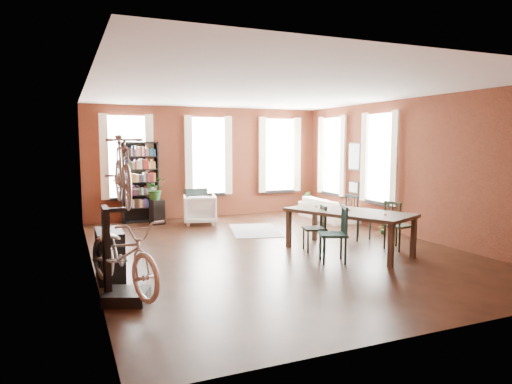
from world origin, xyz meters
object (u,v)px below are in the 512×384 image
dining_chair_d (358,217)px  cream_sofa (328,205)px  dining_chair_b (314,228)px  dining_chair_c (398,225)px  dining_chair_a (333,234)px  bicycle_floor (122,221)px  dining_table (348,232)px  plant_stand (157,212)px  white_armchair (200,208)px  bike_trainer (127,296)px  console_table (110,255)px  bookshelf (140,182)px

dining_chair_d → cream_sofa: (0.75, 2.48, -0.10)m
dining_chair_b → dining_chair_c: 1.75m
dining_chair_a → cream_sofa: 4.62m
dining_chair_c → bicycle_floor: bearing=89.1°
dining_chair_b → dining_table: bearing=71.6°
dining_chair_d → dining_chair_a: bearing=125.2°
cream_sofa → plant_stand: size_ratio=3.18×
dining_table → white_armchair: 4.61m
bike_trainer → console_table: 1.23m
dining_chair_c → dining_table: bearing=69.3°
dining_chair_b → dining_chair_d: size_ratio=0.92×
dining_chair_b → white_armchair: 4.07m
dining_chair_b → dining_chair_c: bearing=86.3°
white_armchair → bicycle_floor: bicycle_floor is taller
dining_chair_c → console_table: (-5.65, 0.13, -0.10)m
dining_chair_c → dining_chair_d: (-0.17, 1.15, 0.01)m
dining_chair_b → bookshelf: size_ratio=0.42×
dining_chair_a → plant_stand: size_ratio=1.59×
dining_chair_a → dining_chair_c: (1.78, 0.34, -0.02)m
dining_table → dining_chair_d: bearing=21.8°
dining_chair_c → bicycle_floor: (-5.57, -1.04, 0.64)m
dining_table → bookshelf: size_ratio=1.12×
plant_stand → dining_chair_d: bearing=-43.7°
dining_chair_d → cream_sofa: dining_chair_d is taller
cream_sofa → bookshelf: bearing=71.0°
dining_chair_d → dining_table: bearing=128.9°
bookshelf → console_table: (-1.28, -5.20, -0.70)m
dining_chair_d → bookshelf: (-4.20, 4.18, 0.59)m
dining_chair_d → bike_trainer: 5.82m
dining_chair_c → dining_chair_d: 1.16m
dining_chair_b → cream_sofa: 3.82m
bookshelf → cream_sofa: bookshelf is taller
dining_chair_d → white_armchair: dining_chair_d is taller
plant_stand → bicycle_floor: (-1.56, -5.86, 0.81)m
bicycle_floor → dining_chair_b: bearing=2.9°
dining_chair_d → bicycle_floor: 5.86m
white_armchair → bicycle_floor: size_ratio=0.45×
white_armchair → cream_sofa: 3.62m
dining_table → plant_stand: dining_table is taller
bike_trainer → bicycle_floor: bicycle_floor is taller
bookshelf → console_table: 5.40m
white_armchair → dining_chair_c: bearing=136.9°
bookshelf → bicycle_floor: 6.48m
dining_chair_d → white_armchair: size_ratio=1.16×
cream_sofa → dining_chair_b: bearing=144.0°
bike_trainer → plant_stand: plant_stand is taller
bike_trainer → dining_chair_b: bearing=22.3°
dining_table → dining_chair_b: (-0.57, 0.37, 0.04)m
dining_chair_d → bike_trainer: size_ratio=1.82×
console_table → cream_sofa: bearing=29.3°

